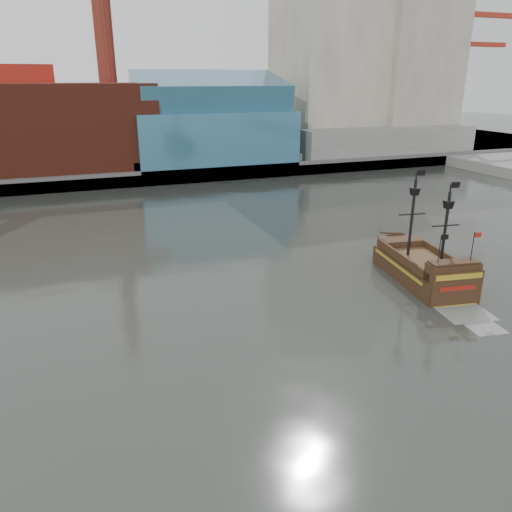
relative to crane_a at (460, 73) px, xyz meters
name	(u,v)px	position (x,y,z in m)	size (l,w,h in m)	color
ground	(356,359)	(-78.63, -82.00, -19.11)	(400.00, 400.00, 0.00)	#272924
promenade_far	(144,156)	(-78.63, 10.00, -18.11)	(220.00, 60.00, 2.00)	slate
seawall	(170,177)	(-78.63, -19.50, -17.81)	(220.00, 1.00, 2.60)	#4C4C49
skyline	(167,43)	(-73.43, 2.56, 5.44)	(149.00, 45.00, 62.00)	brown
crane_a	(460,73)	(0.00, 0.00, 0.00)	(22.50, 4.00, 32.25)	slate
crane_b	(461,87)	(9.60, 10.00, -3.54)	(19.10, 4.00, 26.25)	slate
pirate_ship	(423,271)	(-65.65, -72.16, -18.14)	(6.50, 14.93, 10.80)	black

